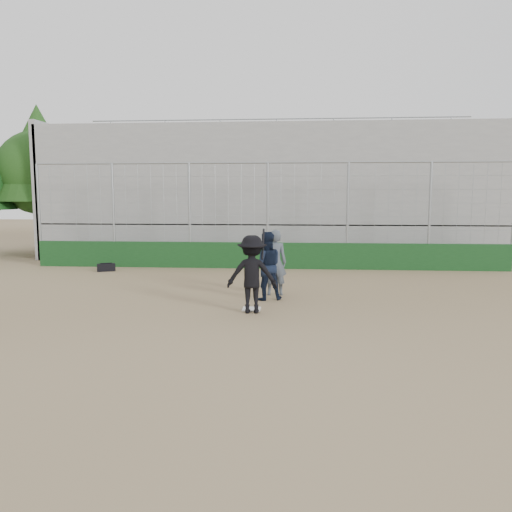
# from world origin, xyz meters

# --- Properties ---
(ground) EXTENTS (90.00, 90.00, 0.00)m
(ground) POSITION_xyz_m (0.00, 0.00, 0.00)
(ground) COLOR brown
(ground) RESTS_ON ground
(home_plate) EXTENTS (0.44, 0.44, 0.02)m
(home_plate) POSITION_xyz_m (0.00, 0.00, 0.01)
(home_plate) COLOR white
(home_plate) RESTS_ON ground
(backstop) EXTENTS (18.10, 0.25, 4.04)m
(backstop) POSITION_xyz_m (0.00, 7.00, 0.96)
(backstop) COLOR #113815
(backstop) RESTS_ON ground
(bleachers) EXTENTS (20.25, 6.70, 6.98)m
(bleachers) POSITION_xyz_m (0.00, 11.95, 2.92)
(bleachers) COLOR gray
(bleachers) RESTS_ON ground
(tree_left) EXTENTS (4.48, 4.48, 7.00)m
(tree_left) POSITION_xyz_m (-11.00, 11.00, 4.39)
(tree_left) COLOR #392014
(tree_left) RESTS_ON ground
(batter_at_plate) EXTENTS (1.21, 0.80, 1.99)m
(batter_at_plate) POSITION_xyz_m (0.04, -0.30, 0.92)
(batter_at_plate) COLOR black
(batter_at_plate) RESTS_ON ground
(catcher_crouched) EXTENTS (1.05, 0.91, 1.23)m
(catcher_crouched) POSITION_xyz_m (0.29, 1.13, 0.61)
(catcher_crouched) COLOR black
(catcher_crouched) RESTS_ON ground
(umpire) EXTENTS (0.70, 0.48, 1.65)m
(umpire) POSITION_xyz_m (0.49, 1.84, 0.83)
(umpire) COLOR #454E58
(umpire) RESTS_ON ground
(equipment_bag) EXTENTS (0.70, 0.51, 0.31)m
(equipment_bag) POSITION_xyz_m (-5.90, 5.80, 0.14)
(equipment_bag) COLOR black
(equipment_bag) RESTS_ON ground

